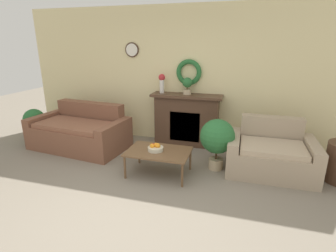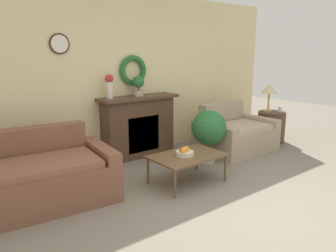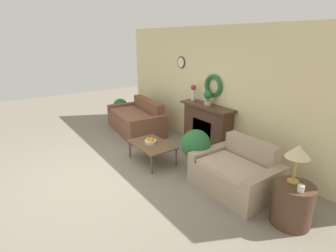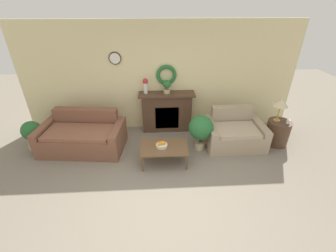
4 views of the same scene
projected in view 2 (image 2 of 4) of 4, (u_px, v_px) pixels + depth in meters
ground_plane at (255, 214)px, 3.61m from camera, size 16.00×16.00×0.00m
wall_back at (124, 76)px, 5.41m from camera, size 6.80×0.16×2.70m
fireplace at (139, 126)px, 5.52m from camera, size 1.39×0.41×1.04m
couch_left at (31, 178)px, 3.81m from camera, size 1.94×1.19×0.84m
loveseat_right at (234, 134)px, 5.93m from camera, size 1.33×0.96×0.83m
coffee_table at (187, 157)px, 4.41m from camera, size 0.98×0.65×0.40m
fruit_bowl at (185, 152)px, 4.36m from camera, size 0.24×0.24×0.12m
side_table_by_loveseat at (271, 127)px, 6.50m from camera, size 0.53×0.53×0.60m
table_lamp at (269, 90)px, 6.34m from camera, size 0.32×0.32×0.54m
mug at (280, 109)px, 6.43m from camera, size 0.08×0.08×0.09m
vase_on_mantel_left at (109, 84)px, 5.05m from camera, size 0.13×0.13×0.38m
potted_plant_on_mantel at (138, 85)px, 5.36m from camera, size 0.19×0.19×0.33m
potted_plant_floor_by_loveseat at (209, 129)px, 5.22m from camera, size 0.56×0.56×0.85m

